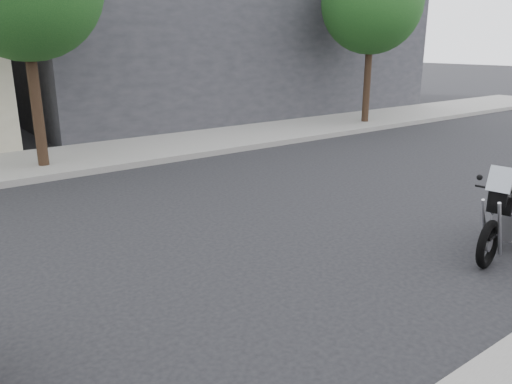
# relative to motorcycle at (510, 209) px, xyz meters

# --- Properties ---
(ground) EXTENTS (120.00, 120.00, 0.00)m
(ground) POSITION_rel_motorcycle_xyz_m (2.14, -2.70, -0.58)
(ground) COLOR black
(ground) RESTS_ON ground
(far_sidewalk) EXTENTS (44.00, 3.00, 0.15)m
(far_sidewalk) POSITION_rel_motorcycle_xyz_m (2.14, -9.20, -0.51)
(far_sidewalk) COLOR gray
(far_sidewalk) RESTS_ON ground
(far_building_dark) EXTENTS (16.00, 11.00, 7.00)m
(far_building_dark) POSITION_rel_motorcycle_xyz_m (-4.86, -16.20, 2.92)
(far_building_dark) COLOR #2D2D33
(far_building_dark) RESTS_ON ground
(street_tree_left) EXTENTS (3.40, 3.40, 5.70)m
(street_tree_left) POSITION_rel_motorcycle_xyz_m (-6.86, -8.70, 3.56)
(street_tree_left) COLOR #322217
(street_tree_left) RESTS_ON far_sidewalk
(motorcycle) EXTENTS (2.12, 0.92, 1.35)m
(motorcycle) POSITION_rel_motorcycle_xyz_m (0.00, 0.00, 0.00)
(motorcycle) COLOR black
(motorcycle) RESTS_ON ground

